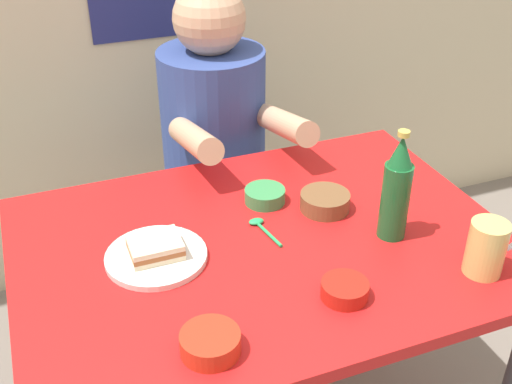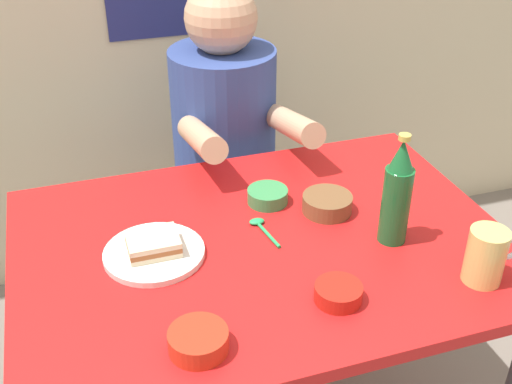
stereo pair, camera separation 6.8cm
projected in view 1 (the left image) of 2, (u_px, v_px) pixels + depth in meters
The scene contains 12 objects.
dining_table at pixel (264, 273), 1.48m from camera, with size 1.10×0.80×0.74m.
stool at pixel (217, 228), 2.16m from camera, with size 0.34×0.34×0.45m.
person_seated at pixel (214, 117), 1.93m from camera, with size 0.33×0.56×0.72m.
plate_orange at pixel (156, 257), 1.37m from camera, with size 0.22×0.22×0.01m, color silver.
sandwich at pixel (155, 247), 1.35m from camera, with size 0.11×0.09×0.04m.
beer_mug at pixel (487, 248), 1.30m from camera, with size 0.13×0.08×0.12m.
beer_bottle at pixel (396, 190), 1.39m from camera, with size 0.06×0.06×0.26m.
sambal_bowl_red at pixel (345, 289), 1.26m from camera, with size 0.10×0.10×0.03m.
condiment_bowl_brown at pixel (325, 201), 1.53m from camera, with size 0.12×0.12×0.04m.
sauce_bowl_chili at pixel (210, 342), 1.13m from camera, with size 0.11×0.11×0.04m.
dip_bowl_green at pixel (265, 195), 1.56m from camera, with size 0.10×0.10×0.03m.
spoon at pixel (261, 226), 1.47m from camera, with size 0.04×0.12×0.01m.
Camera 1 is at (-0.44, -1.08, 1.58)m, focal length 44.53 mm.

